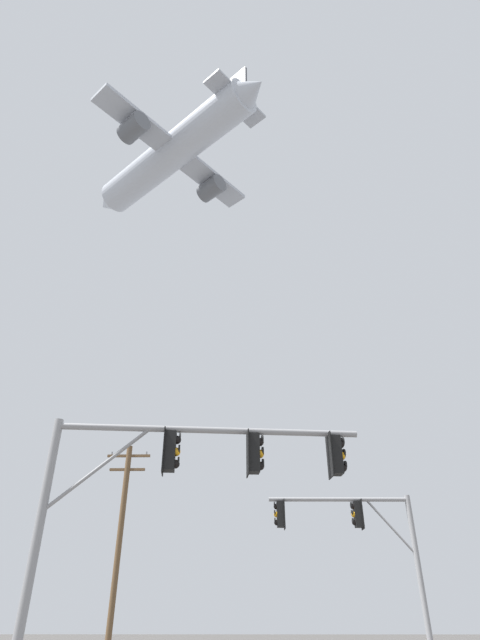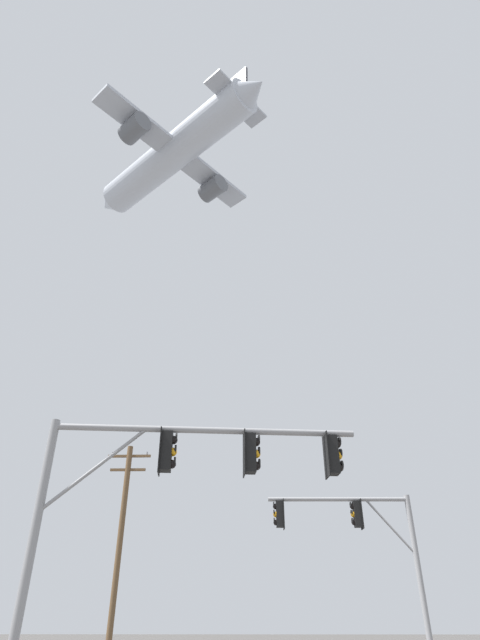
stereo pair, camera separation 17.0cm
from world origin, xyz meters
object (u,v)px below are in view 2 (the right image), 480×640
signal_pole_far (362,537)px  signal_pole_near (176,477)px  utility_pole (120,539)px  airplane (173,153)px

signal_pole_far → signal_pole_near: bearing=-124.5°
signal_pole_far → utility_pole: size_ratio=0.61×
airplane → signal_pole_near: bearing=-76.4°
signal_pole_near → utility_pole: (-4.65, 14.41, 0.55)m
signal_pole_far → utility_pole: utility_pole is taller
airplane → utility_pole: bearing=-80.6°
signal_pole_near → signal_pole_far: (5.64, 8.21, -0.19)m
signal_pole_near → utility_pole: 15.15m
signal_pole_near → utility_pole: utility_pole is taller
signal_pole_near → signal_pole_far: size_ratio=1.23×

